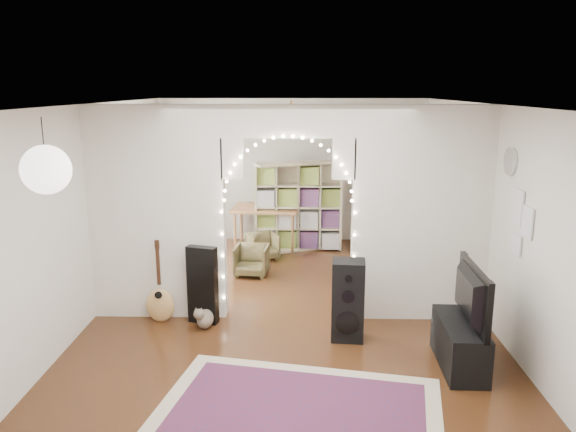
{
  "coord_description": "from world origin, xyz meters",
  "views": [
    {
      "loc": [
        0.15,
        -6.84,
        2.9
      ],
      "look_at": [
        -0.01,
        0.3,
        1.26
      ],
      "focal_mm": 35.0,
      "sensor_mm": 36.0,
      "label": 1
    }
  ],
  "objects_px": {
    "floor_speaker": "(348,300)",
    "dining_chair_left": "(252,260)",
    "acoustic_guitar": "(160,292)",
    "dining_table": "(266,211)",
    "dining_chair_right": "(263,246)",
    "media_console": "(460,344)",
    "bookcase": "(298,206)"
  },
  "relations": [
    {
      "from": "floor_speaker",
      "to": "dining_chair_left",
      "type": "bearing_deg",
      "value": 124.82
    },
    {
      "from": "dining_chair_left",
      "to": "acoustic_guitar",
      "type": "bearing_deg",
      "value": -112.35
    },
    {
      "from": "floor_speaker",
      "to": "dining_table",
      "type": "bearing_deg",
      "value": 111.77
    },
    {
      "from": "dining_chair_left",
      "to": "dining_chair_right",
      "type": "relative_size",
      "value": 1.05
    },
    {
      "from": "dining_chair_left",
      "to": "media_console",
      "type": "bearing_deg",
      "value": -44.11
    },
    {
      "from": "floor_speaker",
      "to": "bookcase",
      "type": "xyz_separation_m",
      "value": [
        -0.6,
        3.78,
        0.32
      ]
    },
    {
      "from": "bookcase",
      "to": "dining_table",
      "type": "distance_m",
      "value": 0.62
    },
    {
      "from": "dining_chair_left",
      "to": "dining_chair_right",
      "type": "height_order",
      "value": "dining_chair_left"
    },
    {
      "from": "media_console",
      "to": "dining_chair_right",
      "type": "distance_m",
      "value": 4.44
    },
    {
      "from": "bookcase",
      "to": "dining_chair_right",
      "type": "distance_m",
      "value": 1.06
    },
    {
      "from": "dining_table",
      "to": "floor_speaker",
      "type": "bearing_deg",
      "value": -68.37
    },
    {
      "from": "media_console",
      "to": "bookcase",
      "type": "bearing_deg",
      "value": 112.68
    },
    {
      "from": "bookcase",
      "to": "dining_table",
      "type": "bearing_deg",
      "value": 146.45
    },
    {
      "from": "dining_chair_left",
      "to": "floor_speaker",
      "type": "bearing_deg",
      "value": -53.92
    },
    {
      "from": "acoustic_guitar",
      "to": "media_console",
      "type": "relative_size",
      "value": 0.91
    },
    {
      "from": "acoustic_guitar",
      "to": "media_console",
      "type": "xyz_separation_m",
      "value": [
        3.45,
        -1.09,
        -0.15
      ]
    },
    {
      "from": "dining_chair_right",
      "to": "dining_chair_left",
      "type": "bearing_deg",
      "value": -121.9
    },
    {
      "from": "floor_speaker",
      "to": "acoustic_guitar",
      "type": "bearing_deg",
      "value": 174.04
    },
    {
      "from": "floor_speaker",
      "to": "media_console",
      "type": "height_order",
      "value": "floor_speaker"
    },
    {
      "from": "media_console",
      "to": "dining_chair_right",
      "type": "height_order",
      "value": "media_console"
    },
    {
      "from": "floor_speaker",
      "to": "dining_chair_left",
      "type": "relative_size",
      "value": 1.83
    },
    {
      "from": "floor_speaker",
      "to": "dining_table",
      "type": "distance_m",
      "value": 4.07
    },
    {
      "from": "acoustic_guitar",
      "to": "dining_chair_right",
      "type": "height_order",
      "value": "acoustic_guitar"
    },
    {
      "from": "media_console",
      "to": "dining_chair_right",
      "type": "relative_size",
      "value": 2.0
    },
    {
      "from": "acoustic_guitar",
      "to": "floor_speaker",
      "type": "xyz_separation_m",
      "value": [
        2.32,
        -0.44,
        0.08
      ]
    },
    {
      "from": "floor_speaker",
      "to": "bookcase",
      "type": "relative_size",
      "value": 0.6
    },
    {
      "from": "floor_speaker",
      "to": "bookcase",
      "type": "bearing_deg",
      "value": 103.65
    },
    {
      "from": "bookcase",
      "to": "dining_chair_left",
      "type": "relative_size",
      "value": 3.05
    },
    {
      "from": "bookcase",
      "to": "dining_table",
      "type": "relative_size",
      "value": 1.27
    },
    {
      "from": "dining_chair_left",
      "to": "dining_chair_right",
      "type": "xyz_separation_m",
      "value": [
        0.12,
        0.85,
        -0.01
      ]
    },
    {
      "from": "floor_speaker",
      "to": "media_console",
      "type": "bearing_deg",
      "value": -25.2
    },
    {
      "from": "bookcase",
      "to": "dining_chair_right",
      "type": "xyz_separation_m",
      "value": [
        -0.61,
        -0.65,
        -0.57
      ]
    }
  ]
}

